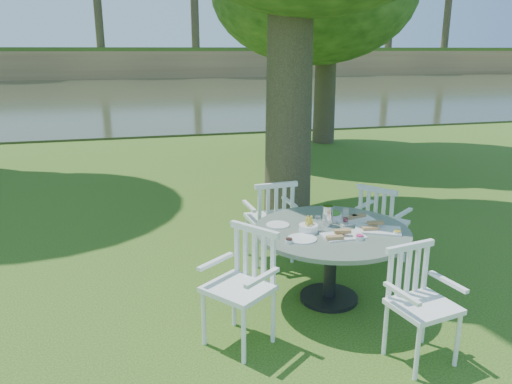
% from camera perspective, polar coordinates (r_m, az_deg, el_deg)
% --- Properties ---
extents(ground, '(140.00, 140.00, 0.00)m').
position_cam_1_polar(ground, '(5.56, 0.53, -9.01)').
color(ground, '#21440E').
rests_on(ground, ground).
extents(table, '(1.46, 1.46, 0.73)m').
position_cam_1_polar(table, '(4.78, 8.59, -5.70)').
color(table, black).
rests_on(table, ground).
extents(chair_ne, '(0.63, 0.63, 0.93)m').
position_cam_1_polar(chair_ne, '(5.67, 13.91, -3.04)').
color(chair_ne, white).
rests_on(chair_ne, ground).
extents(chair_nw, '(0.51, 0.48, 0.96)m').
position_cam_1_polar(chair_nw, '(5.58, 1.88, -2.65)').
color(chair_nw, white).
rests_on(chair_nw, ground).
extents(chair_sw, '(0.65, 0.66, 0.96)m').
position_cam_1_polar(chair_sw, '(4.12, -1.18, -9.64)').
color(chair_sw, white).
rests_on(chair_sw, ground).
extents(chair_se, '(0.52, 0.50, 0.90)m').
position_cam_1_polar(chair_se, '(4.12, 17.82, -11.01)').
color(chair_se, white).
rests_on(chair_se, ground).
extents(tableware, '(1.21, 0.69, 0.19)m').
position_cam_1_polar(tableware, '(4.76, 8.84, -3.69)').
color(tableware, white).
rests_on(tableware, table).
extents(river, '(100.00, 28.00, 0.12)m').
position_cam_1_polar(river, '(27.98, -12.27, 10.83)').
color(river, '#2B311D').
rests_on(river, ground).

